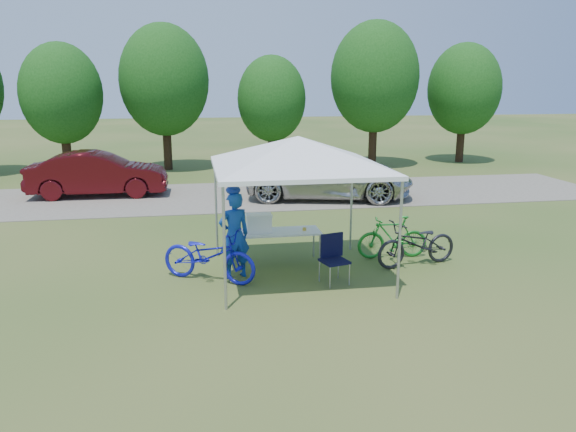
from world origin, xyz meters
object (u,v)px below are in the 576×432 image
sedan (98,174)px  minivan (329,175)px  cooler (259,223)px  bike_blue (209,255)px  bike_dark (417,243)px  folding_table (280,233)px  bike_green (392,237)px  folding_chair (333,254)px  cyclist (234,235)px

sedan → minivan: bearing=-101.6°
cooler → sedan: size_ratio=0.12×
bike_blue → bike_dark: (4.25, 0.19, -0.03)m
folding_table → sedan: sedan is taller
bike_green → sedan: (-7.26, 8.03, 0.29)m
folding_chair → sedan: size_ratio=0.21×
cooler → bike_blue: cooler is taller
folding_chair → bike_blue: 2.36m
sedan → folding_table: bearing=-148.4°
folding_chair → minivan: size_ratio=0.17×
cooler → bike_blue: (-1.06, -0.85, -0.38)m
minivan → sedan: 7.60m
folding_table → cyclist: cyclist is taller
folding_chair → cyclist: bearing=147.8°
cyclist → bike_blue: (-0.50, -0.12, -0.34)m
bike_blue → sedan: bearing=51.1°
cooler → bike_blue: 1.41m
folding_table → bike_dark: bearing=-13.5°
minivan → bike_dark: bearing=-165.6°
folding_table → bike_dark: size_ratio=0.92×
cyclist → bike_dark: bearing=163.7°
bike_green → bike_dark: (0.32, -0.59, 0.02)m
folding_chair → bike_green: bike_green is taller
cooler → cyclist: cyclist is taller
folding_table → minivan: (2.61, 6.38, 0.12)m
bike_blue → cyclist: bearing=-45.5°
bike_blue → cooler: bearing=-20.8°
cyclist → sedan: bearing=-83.5°
folding_table → folding_chair: size_ratio=1.84×
folding_chair → sedan: sedan is taller
bike_blue → bike_green: size_ratio=1.26×
folding_table → cooler: size_ratio=3.22×
cyclist → bike_green: size_ratio=1.10×
bike_green → minivan: 6.46m
folding_table → cyclist: 1.25m
folding_table → bike_green: bike_green is taller
cooler → cyclist: 0.92m
bike_blue → sedan: size_ratio=0.44×
bike_dark → minivan: bearing=169.2°
bike_blue → bike_dark: 4.25m
minivan → sedan: minivan is taller
folding_chair → bike_dark: bearing=2.5°
bike_green → bike_dark: bearing=30.1°
folding_chair → cyclist: 1.93m
bike_dark → bike_green: bearing=-163.8°
bike_dark → sedan: sedan is taller
folding_chair → bike_green: (1.62, 1.21, -0.08)m
folding_chair → bike_blue: size_ratio=0.47×
bike_dark → minivan: minivan is taller
cyclist → sedan: cyclist is taller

